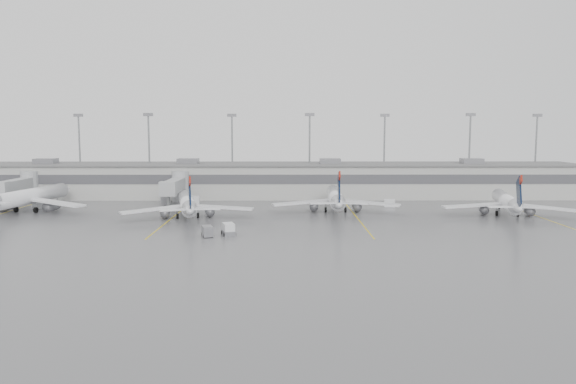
{
  "coord_description": "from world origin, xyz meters",
  "views": [
    {
      "loc": [
        3.79,
        -80.09,
        16.91
      ],
      "look_at": [
        4.41,
        24.0,
        5.0
      ],
      "focal_mm": 35.0,
      "sensor_mm": 36.0,
      "label": 1
    }
  ],
  "objects_px": {
    "baggage_tug": "(229,230)",
    "jet_far_left": "(27,197)",
    "jet_mid_right": "(336,198)",
    "jet_far_right": "(507,201)",
    "jet_mid_left": "(187,203)"
  },
  "relations": [
    {
      "from": "jet_far_left",
      "to": "baggage_tug",
      "type": "height_order",
      "value": "jet_far_left"
    },
    {
      "from": "jet_mid_left",
      "to": "baggage_tug",
      "type": "distance_m",
      "value": 19.63
    },
    {
      "from": "jet_far_right",
      "to": "baggage_tug",
      "type": "relative_size",
      "value": 8.08
    },
    {
      "from": "jet_mid_right",
      "to": "jet_far_left",
      "type": "bearing_deg",
      "value": -177.95
    },
    {
      "from": "jet_mid_right",
      "to": "baggage_tug",
      "type": "height_order",
      "value": "jet_mid_right"
    },
    {
      "from": "jet_far_left",
      "to": "jet_far_right",
      "type": "height_order",
      "value": "jet_far_left"
    },
    {
      "from": "jet_mid_right",
      "to": "baggage_tug",
      "type": "distance_m",
      "value": 31.21
    },
    {
      "from": "baggage_tug",
      "to": "jet_mid_left",
      "type": "bearing_deg",
      "value": 101.56
    },
    {
      "from": "jet_mid_left",
      "to": "jet_mid_right",
      "type": "bearing_deg",
      "value": 2.52
    },
    {
      "from": "jet_mid_right",
      "to": "baggage_tug",
      "type": "relative_size",
      "value": 8.52
    },
    {
      "from": "jet_mid_left",
      "to": "jet_mid_right",
      "type": "distance_m",
      "value": 29.54
    },
    {
      "from": "jet_far_left",
      "to": "jet_far_right",
      "type": "distance_m",
      "value": 95.14
    },
    {
      "from": "jet_mid_left",
      "to": "baggage_tug",
      "type": "height_order",
      "value": "jet_mid_left"
    },
    {
      "from": "baggage_tug",
      "to": "jet_far_left",
      "type": "bearing_deg",
      "value": 132.86
    },
    {
      "from": "jet_mid_left",
      "to": "baggage_tug",
      "type": "xyz_separation_m",
      "value": [
        9.41,
        -17.11,
        -2.04
      ]
    }
  ]
}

